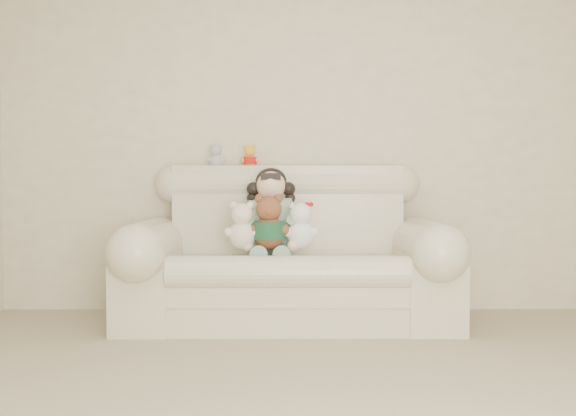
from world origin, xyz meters
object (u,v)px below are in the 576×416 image
(sofa, at_px, (288,244))
(seated_child, at_px, (271,212))
(white_cat, at_px, (301,220))
(cream_teddy, at_px, (242,221))
(brown_teddy, at_px, (269,217))

(sofa, relative_size, seated_child, 3.51)
(seated_child, xyz_separation_m, white_cat, (0.19, -0.20, -0.05))
(seated_child, distance_m, cream_teddy, 0.29)
(cream_teddy, bearing_deg, brown_teddy, 14.91)
(brown_teddy, distance_m, cream_teddy, 0.17)
(seated_child, bearing_deg, brown_teddy, -82.70)
(sofa, relative_size, white_cat, 6.07)
(seated_child, bearing_deg, sofa, -26.37)
(cream_teddy, bearing_deg, sofa, 39.18)
(white_cat, bearing_deg, brown_teddy, -178.45)
(brown_teddy, bearing_deg, cream_teddy, -161.70)
(cream_teddy, bearing_deg, white_cat, 15.66)
(white_cat, relative_size, cream_teddy, 1.00)
(seated_child, distance_m, brown_teddy, 0.22)
(white_cat, distance_m, cream_teddy, 0.36)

